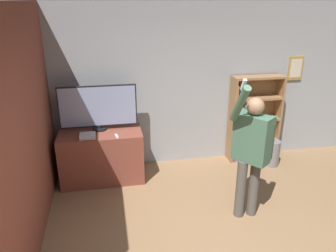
% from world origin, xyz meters
% --- Properties ---
extents(wall_back, '(6.42, 0.09, 2.70)m').
position_xyz_m(wall_back, '(0.01, 2.65, 1.35)').
color(wall_back, '#9EA3A8').
rests_on(wall_back, ground_plane).
extents(wall_side_brick, '(0.06, 4.22, 2.70)m').
position_xyz_m(wall_side_brick, '(-2.24, 1.31, 1.35)').
color(wall_side_brick, brown).
rests_on(wall_side_brick, ground_plane).
extents(tv_ledge, '(1.27, 0.64, 0.81)m').
position_xyz_m(tv_ledge, '(-1.48, 2.21, 0.40)').
color(tv_ledge, brown).
rests_on(tv_ledge, ground_plane).
extents(television, '(1.18, 0.22, 0.71)m').
position_xyz_m(television, '(-1.48, 2.32, 1.17)').
color(television, black).
rests_on(television, tv_ledge).
extents(game_console, '(0.23, 0.18, 0.06)m').
position_xyz_m(game_console, '(-1.65, 2.02, 0.84)').
color(game_console, silver).
rests_on(game_console, tv_ledge).
extents(remote_loose, '(0.06, 0.14, 0.02)m').
position_xyz_m(remote_loose, '(-1.23, 1.98, 0.82)').
color(remote_loose, white).
rests_on(remote_loose, tv_ledge).
extents(bookshelf, '(0.89, 0.28, 1.52)m').
position_xyz_m(bookshelf, '(1.11, 2.47, 0.76)').
color(bookshelf, '#997047').
rests_on(bookshelf, ground_plane).
extents(person, '(0.59, 0.55, 1.91)m').
position_xyz_m(person, '(0.39, 0.88, 0.99)').
color(person, '#56514C').
rests_on(person, ground_plane).
extents(waste_bin, '(0.26, 0.26, 0.45)m').
position_xyz_m(waste_bin, '(1.41, 2.14, 0.22)').
color(waste_bin, gray).
rests_on(waste_bin, ground_plane).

